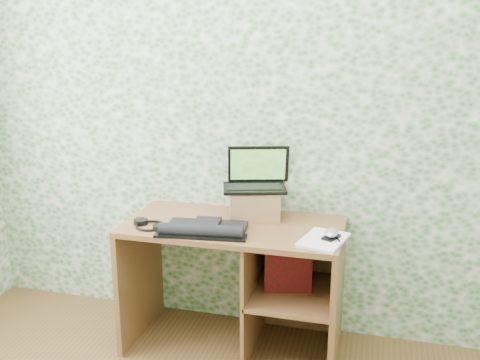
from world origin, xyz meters
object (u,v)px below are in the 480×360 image
(keyboard, at_px, (205,229))
(laptop, at_px, (256,178))
(desk, at_px, (248,268))
(riser, at_px, (254,203))
(notepad, at_px, (323,240))

(keyboard, bearing_deg, laptop, 54.21)
(desk, xyz_separation_m, riser, (0.00, 0.12, 0.35))
(riser, xyz_separation_m, notepad, (0.43, -0.27, -0.08))
(laptop, xyz_separation_m, notepad, (0.43, -0.31, -0.22))
(laptop, distance_m, keyboard, 0.45)
(desk, bearing_deg, notepad, -19.88)
(notepad, bearing_deg, riser, 160.91)
(laptop, bearing_deg, notepad, -52.80)
(desk, distance_m, riser, 0.37)
(desk, xyz_separation_m, laptop, (0.00, 0.15, 0.49))
(desk, height_order, riser, riser)
(riser, distance_m, laptop, 0.14)
(desk, height_order, keyboard, keyboard)
(desk, height_order, notepad, notepad)
(riser, relative_size, laptop, 0.68)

